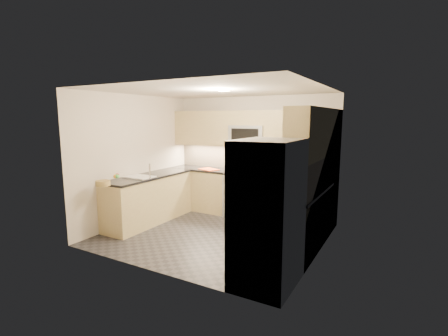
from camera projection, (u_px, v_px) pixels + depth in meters
floor at (214, 234)px, 5.76m from camera, size 3.60×3.20×0.00m
ceiling at (214, 91)px, 5.38m from camera, size 3.60×3.20×0.02m
wall_back at (252, 156)px, 6.95m from camera, size 3.60×0.02×2.50m
wall_front at (150, 180)px, 4.19m from camera, size 3.60×0.02×2.50m
wall_left at (137, 159)px, 6.44m from camera, size 0.02×3.20×2.50m
wall_right at (320, 174)px, 4.70m from camera, size 0.02×3.20×2.50m
base_cab_back_left at (203, 189)px, 7.34m from camera, size 1.42×0.60×0.90m
base_cab_back_right at (297, 201)px, 6.28m from camera, size 1.42×0.60×0.90m
base_cab_right at (301, 221)px, 5.09m from camera, size 0.60×1.70×0.90m
base_cab_peninsula at (149, 200)px, 6.42m from camera, size 0.60×2.00×0.90m
countertop_back_left at (202, 169)px, 7.27m from camera, size 1.42×0.63×0.04m
countertop_back_right at (298, 178)px, 6.21m from camera, size 1.42×0.63×0.04m
countertop_right at (302, 192)px, 5.02m from camera, size 0.63×1.70×0.04m
countertop_peninsula at (149, 176)px, 6.34m from camera, size 0.63×2.00×0.04m
upper_cab_back at (249, 129)px, 6.71m from camera, size 3.60×0.35×0.75m
upper_cab_right at (315, 133)px, 4.93m from camera, size 0.35×1.95×0.75m
backsplash_back at (252, 158)px, 6.95m from camera, size 3.60×0.01×0.51m
backsplash_right at (326, 173)px, 5.10m from camera, size 0.01×2.30×0.51m
gas_range at (246, 195)px, 6.79m from camera, size 0.76×0.65×0.91m
range_cooktop at (246, 173)px, 6.72m from camera, size 0.76×0.65×0.03m
oven_door_glass at (238, 199)px, 6.50m from camera, size 0.62×0.02×0.45m
oven_handle at (238, 186)px, 6.45m from camera, size 0.60×0.02×0.02m
microwave at (249, 135)px, 6.71m from camera, size 0.76×0.40×0.40m
microwave_door at (244, 136)px, 6.53m from camera, size 0.60×0.01×0.28m
refrigerator at (268, 214)px, 3.93m from camera, size 0.70×0.90×1.80m
fridge_handle_left at (234, 209)px, 3.94m from camera, size 0.02×0.02×1.20m
fridge_handle_right at (246, 202)px, 4.25m from camera, size 0.02×0.02×1.20m
sink_basin at (140, 180)px, 6.13m from camera, size 0.52×0.38×0.16m
faucet at (150, 171)px, 5.98m from camera, size 0.03×0.03×0.28m
utensil_bowl at (324, 174)px, 5.96m from camera, size 0.35×0.35×0.16m
cutting_board at (209, 169)px, 7.05m from camera, size 0.49×0.43×0.01m
fruit_basket at (103, 183)px, 5.36m from camera, size 0.28×0.28×0.09m
fruit_apple at (117, 175)px, 5.67m from camera, size 0.07×0.07×0.07m
fruit_pear at (117, 176)px, 5.58m from camera, size 0.07×0.07×0.07m
dish_towel_check at (236, 194)px, 6.47m from camera, size 0.19×0.06×0.36m
dish_towel_blue at (239, 194)px, 6.44m from camera, size 0.18×0.07×0.34m
fruit_orange at (115, 176)px, 5.58m from camera, size 0.07×0.07×0.07m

